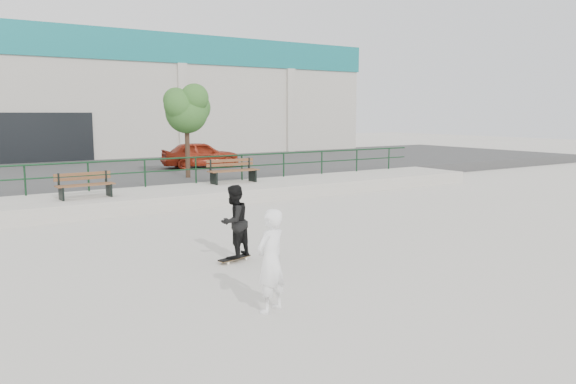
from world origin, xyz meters
TOP-DOWN VIEW (x-y plane):
  - ground at (0.00, 0.00)m, footprint 120.00×120.00m
  - ledge at (0.00, 9.50)m, footprint 30.00×3.00m
  - parking_strip at (0.00, 18.00)m, footprint 60.00×14.00m
  - railing at (-0.00, 10.80)m, footprint 28.00×0.06m
  - commercial_building at (-0.00, 31.99)m, footprint 44.20×16.33m
  - bench_left at (-1.49, 9.25)m, footprint 1.80×0.60m
  - bench_right at (4.26, 10.17)m, footprint 2.01×0.60m
  - tree at (3.55, 12.81)m, footprint 2.18×1.93m
  - red_car at (5.78, 16.50)m, footprint 4.00×2.15m
  - skateboard at (-0.26, 1.46)m, footprint 0.81×0.39m
  - standing_skater at (-0.26, 1.46)m, footprint 0.95×0.87m
  - seated_skater at (-1.21, -1.59)m, footprint 0.72×0.59m

SIDE VIEW (x-z plane):
  - ground at x=0.00m, z-range 0.00..0.00m
  - skateboard at x=-0.26m, z-range 0.03..0.12m
  - ledge at x=0.00m, z-range 0.00..0.50m
  - parking_strip at x=0.00m, z-range 0.00..0.50m
  - seated_skater at x=-1.21m, z-range 0.00..1.68m
  - standing_skater at x=-0.26m, z-range 0.09..1.67m
  - bench_left at x=-1.49m, z-range 0.50..1.32m
  - bench_right at x=4.26m, z-range 0.50..1.42m
  - red_car at x=5.78m, z-range 0.50..1.79m
  - railing at x=0.00m, z-range 0.73..1.76m
  - tree at x=3.55m, z-range 1.46..5.33m
  - commercial_building at x=0.00m, z-range 0.58..8.58m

